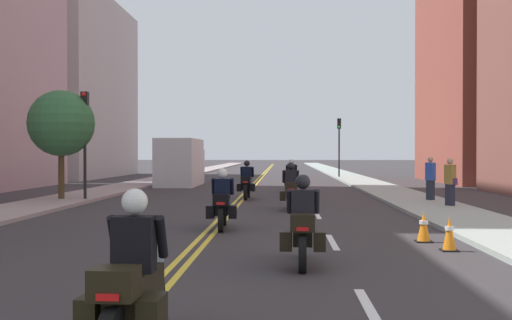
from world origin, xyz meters
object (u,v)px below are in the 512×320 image
object	(u,v)px
pedestrian_1	(430,179)
parked_truck	(181,164)
traffic_light_far	(339,137)
traffic_cone_0	(449,233)
pedestrian_0	(450,183)
motorcycle_2	(222,204)
street_tree_1	(61,124)
motorcycle_1	(303,229)
traffic_cone_1	(424,227)
motorcycle_0	(132,288)
motorcycle_5	(292,179)
motorcycle_3	(291,191)
traffic_light_near	(85,125)
motorcycle_4	(247,184)

from	to	relation	value
pedestrian_1	parked_truck	bearing A→B (deg)	9.49
traffic_light_far	pedestrian_1	world-z (taller)	traffic_light_far
traffic_cone_0	pedestrian_0	distance (m)	9.90
motorcycle_2	street_tree_1	bearing A→B (deg)	127.39
motorcycle_1	traffic_cone_1	bearing A→B (deg)	50.04
motorcycle_0	motorcycle_5	xyz separation A→B (m)	(1.90, 25.69, 0.01)
motorcycle_3	pedestrian_1	world-z (taller)	pedestrian_1
traffic_light_near	street_tree_1	distance (m)	0.98
motorcycle_1	street_tree_1	world-z (taller)	street_tree_1
motorcycle_1	motorcycle_4	bearing A→B (deg)	98.99
motorcycle_5	pedestrian_1	xyz separation A→B (m)	(5.36, -6.81, 0.28)
traffic_cone_1	pedestrian_0	world-z (taller)	pedestrian_0
motorcycle_3	pedestrian_0	world-z (taller)	pedestrian_0
motorcycle_2	traffic_light_near	distance (m)	11.19
motorcycle_2	motorcycle_3	distance (m)	5.84
motorcycle_0	traffic_light_far	world-z (taller)	traffic_light_far
parked_truck	motorcycle_3	bearing A→B (deg)	-68.29
motorcycle_5	pedestrian_1	distance (m)	8.67
motorcycle_2	motorcycle_3	size ratio (longest dim) A/B	0.92
traffic_light_far	pedestrian_0	distance (m)	27.03
traffic_light_far	pedestrian_1	distance (m)	24.35
traffic_cone_0	street_tree_1	world-z (taller)	street_tree_1
pedestrian_0	motorcycle_4	bearing A→B (deg)	-151.83
motorcycle_2	traffic_cone_1	xyz separation A→B (m)	(4.65, -2.11, -0.30)
traffic_cone_0	pedestrian_0	size ratio (longest dim) A/B	0.40
motorcycle_0	motorcycle_2	distance (m)	9.99
traffic_cone_1	motorcycle_0	bearing A→B (deg)	-120.01
motorcycle_1	pedestrian_0	bearing A→B (deg)	66.25
motorcycle_5	parked_truck	xyz separation A→B (m)	(-6.59, 5.98, 0.62)
street_tree_1	traffic_light_far	bearing A→B (deg)	61.21
motorcycle_2	motorcycle_4	world-z (taller)	motorcycle_4
motorcycle_1	motorcycle_2	xyz separation A→B (m)	(-1.90, 5.15, -0.00)
motorcycle_3	traffic_cone_1	xyz separation A→B (m)	(2.82, -7.65, -0.32)
motorcycle_2	motorcycle_5	world-z (taller)	motorcycle_5
motorcycle_3	motorcycle_5	distance (m)	10.16
motorcycle_4	pedestrian_0	bearing A→B (deg)	-29.22
pedestrian_0	parked_truck	world-z (taller)	parked_truck
motorcycle_4	traffic_cone_0	world-z (taller)	motorcycle_4
traffic_cone_0	motorcycle_3	bearing A→B (deg)	108.93
traffic_cone_1	traffic_light_near	xyz separation A→B (m)	(-11.05, 10.96, 2.74)
motorcycle_5	street_tree_1	bearing A→B (deg)	-145.84
motorcycle_3	motorcycle_5	size ratio (longest dim) A/B	1.00
motorcycle_0	motorcycle_3	world-z (taller)	motorcycle_3
pedestrian_0	motorcycle_3	bearing A→B (deg)	-114.76
traffic_light_near	traffic_cone_1	bearing A→B (deg)	-44.77
pedestrian_1	street_tree_1	xyz separation A→B (m)	(-14.73, -0.00, 2.21)
street_tree_1	motorcycle_1	bearing A→B (deg)	-56.53
traffic_light_near	parked_truck	world-z (taller)	traffic_light_near
traffic_cone_0	traffic_cone_1	world-z (taller)	traffic_cone_0
traffic_light_near	pedestrian_0	world-z (taller)	traffic_light_near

